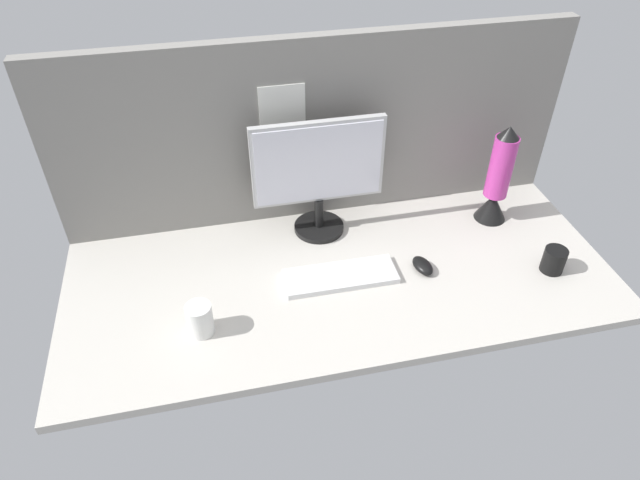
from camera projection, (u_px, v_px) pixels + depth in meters
ground_plane at (340, 276)px, 189.25cm from camera, size 180.00×80.00×3.00cm
cubicle_wall_back at (316, 130)px, 195.62cm from camera, size 180.00×5.50×66.48cm
monitor at (319, 172)px, 191.79cm from camera, size 45.58×18.00×43.01cm
keyboard at (340, 276)px, 185.37cm from camera, size 37.08×13.24×2.00cm
mouse at (423, 266)px, 188.36cm from camera, size 7.24×10.45×3.40cm
mug_black_travel at (554, 260)px, 186.60cm from camera, size 7.53×7.53×8.61cm
mug_ceramic_white at (200, 319)px, 164.96cm from camera, size 7.77×7.77×10.38cm
lava_lamp at (498, 182)px, 201.92cm from camera, size 11.60×11.60×37.95cm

